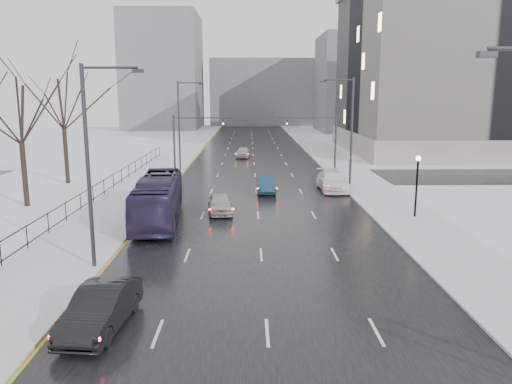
{
  "coord_description": "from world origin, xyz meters",
  "views": [
    {
      "loc": [
        -0.66,
        -3.86,
        8.6
      ],
      "look_at": [
        -0.2,
        27.13,
        2.5
      ],
      "focal_mm": 35.0,
      "sensor_mm": 36.0,
      "label": 1
    }
  ],
  "objects_px": {
    "streetlight_l_near": "(92,157)",
    "mast_signal_right": "(325,138)",
    "tree_park_d": "(28,207)",
    "sedan_left_near": "(101,308)",
    "sedan_right_near": "(266,184)",
    "sedan_center_near": "(220,203)",
    "lamppost_r_mid": "(417,177)",
    "sedan_right_far": "(332,181)",
    "mast_signal_left": "(184,138)",
    "streetlight_l_far": "(181,121)",
    "no_uturn_sign": "(350,160)",
    "bus": "(158,199)",
    "streetlight_r_mid": "(349,129)",
    "sedan_center_far": "(243,152)",
    "tree_park_e": "(68,184)"
  },
  "relations": [
    {
      "from": "sedan_right_far",
      "to": "sedan_center_far",
      "type": "xyz_separation_m",
      "value": [
        -8.31,
        23.95,
        -0.12
      ]
    },
    {
      "from": "tree_park_d",
      "to": "streetlight_l_near",
      "type": "height_order",
      "value": "streetlight_l_near"
    },
    {
      "from": "streetlight_r_mid",
      "to": "sedan_center_near",
      "type": "height_order",
      "value": "streetlight_r_mid"
    },
    {
      "from": "sedan_left_near",
      "to": "sedan_right_near",
      "type": "height_order",
      "value": "sedan_left_near"
    },
    {
      "from": "streetlight_r_mid",
      "to": "lamppost_r_mid",
      "type": "relative_size",
      "value": 2.34
    },
    {
      "from": "mast_signal_left",
      "to": "streetlight_l_near",
      "type": "bearing_deg",
      "value": -91.72
    },
    {
      "from": "mast_signal_left",
      "to": "sedan_right_far",
      "type": "relative_size",
      "value": 1.11
    },
    {
      "from": "tree_park_e",
      "to": "sedan_left_near",
      "type": "bearing_deg",
      "value": -68.46
    },
    {
      "from": "no_uturn_sign",
      "to": "sedan_right_far",
      "type": "height_order",
      "value": "no_uturn_sign"
    },
    {
      "from": "sedan_right_far",
      "to": "streetlight_l_far",
      "type": "bearing_deg",
      "value": 141.31
    },
    {
      "from": "streetlight_l_far",
      "to": "no_uturn_sign",
      "type": "bearing_deg",
      "value": -24.73
    },
    {
      "from": "sedan_left_near",
      "to": "sedan_center_near",
      "type": "relative_size",
      "value": 1.14
    },
    {
      "from": "tree_park_e",
      "to": "mast_signal_left",
      "type": "relative_size",
      "value": 2.08
    },
    {
      "from": "sedan_left_near",
      "to": "sedan_center_near",
      "type": "xyz_separation_m",
      "value": [
        3.36,
        18.25,
        -0.07
      ]
    },
    {
      "from": "streetlight_l_near",
      "to": "no_uturn_sign",
      "type": "bearing_deg",
      "value": 54.11
    },
    {
      "from": "lamppost_r_mid",
      "to": "sedan_right_near",
      "type": "xyz_separation_m",
      "value": [
        -10.15,
        9.47,
        -2.17
      ]
    },
    {
      "from": "tree_park_d",
      "to": "sedan_left_near",
      "type": "distance_m",
      "value": 23.65
    },
    {
      "from": "streetlight_l_near",
      "to": "mast_signal_right",
      "type": "distance_m",
      "value": 32.03
    },
    {
      "from": "tree_park_d",
      "to": "sedan_center_far",
      "type": "height_order",
      "value": "tree_park_d"
    },
    {
      "from": "tree_park_d",
      "to": "no_uturn_sign",
      "type": "xyz_separation_m",
      "value": [
        27.0,
        10.0,
        2.3
      ]
    },
    {
      "from": "bus",
      "to": "sedan_center_far",
      "type": "xyz_separation_m",
      "value": [
        5.4,
        34.96,
        -0.82
      ]
    },
    {
      "from": "tree_park_e",
      "to": "sedan_left_near",
      "type": "xyz_separation_m",
      "value": [
        12.06,
        -30.56,
        0.84
      ]
    },
    {
      "from": "lamppost_r_mid",
      "to": "no_uturn_sign",
      "type": "relative_size",
      "value": 1.59
    },
    {
      "from": "lamppost_r_mid",
      "to": "mast_signal_left",
      "type": "distance_m",
      "value": 25.71
    },
    {
      "from": "tree_park_e",
      "to": "mast_signal_right",
      "type": "bearing_deg",
      "value": 8.9
    },
    {
      "from": "mast_signal_right",
      "to": "sedan_center_near",
      "type": "relative_size",
      "value": 1.53
    },
    {
      "from": "mast_signal_left",
      "to": "no_uturn_sign",
      "type": "height_order",
      "value": "mast_signal_left"
    },
    {
      "from": "tree_park_e",
      "to": "streetlight_r_mid",
      "type": "height_order",
      "value": "streetlight_r_mid"
    },
    {
      "from": "no_uturn_sign",
      "to": "sedan_left_near",
      "type": "xyz_separation_m",
      "value": [
        -15.34,
        -30.56,
        -1.46
      ]
    },
    {
      "from": "lamppost_r_mid",
      "to": "bus",
      "type": "distance_m",
      "value": 17.89
    },
    {
      "from": "sedan_center_near",
      "to": "sedan_right_near",
      "type": "height_order",
      "value": "sedan_right_near"
    },
    {
      "from": "sedan_center_far",
      "to": "mast_signal_left",
      "type": "bearing_deg",
      "value": -105.18
    },
    {
      "from": "lamppost_r_mid",
      "to": "sedan_right_far",
      "type": "xyz_separation_m",
      "value": [
        -4.12,
        10.33,
        -2.05
      ]
    },
    {
      "from": "sedan_right_near",
      "to": "sedan_right_far",
      "type": "height_order",
      "value": "sedan_right_far"
    },
    {
      "from": "tree_park_d",
      "to": "lamppost_r_mid",
      "type": "bearing_deg",
      "value": -7.91
    },
    {
      "from": "streetlight_r_mid",
      "to": "sedan_left_near",
      "type": "bearing_deg",
      "value": -118.31
    },
    {
      "from": "mast_signal_right",
      "to": "bus",
      "type": "bearing_deg",
      "value": -127.16
    },
    {
      "from": "sedan_right_near",
      "to": "streetlight_l_near",
      "type": "bearing_deg",
      "value": -116.27
    },
    {
      "from": "streetlight_l_far",
      "to": "streetlight_r_mid",
      "type": "bearing_deg",
      "value": -36.3
    },
    {
      "from": "tree_park_e",
      "to": "sedan_right_far",
      "type": "xyz_separation_m",
      "value": [
        25.08,
        -3.67,
        0.89
      ]
    },
    {
      "from": "mast_signal_right",
      "to": "sedan_right_far",
      "type": "distance_m",
      "value": 8.33
    },
    {
      "from": "no_uturn_sign",
      "to": "lamppost_r_mid",
      "type": "bearing_deg",
      "value": -82.67
    },
    {
      "from": "mast_signal_left",
      "to": "bus",
      "type": "distance_m",
      "value": 18.84
    },
    {
      "from": "mast_signal_left",
      "to": "bus",
      "type": "relative_size",
      "value": 0.59
    },
    {
      "from": "streetlight_l_near",
      "to": "mast_signal_right",
      "type": "bearing_deg",
      "value": 61.04
    },
    {
      "from": "streetlight_l_far",
      "to": "mast_signal_right",
      "type": "xyz_separation_m",
      "value": [
        15.49,
        -4.0,
        -1.51
      ]
    },
    {
      "from": "streetlight_l_far",
      "to": "sedan_right_near",
      "type": "bearing_deg",
      "value": -54.26
    },
    {
      "from": "tree_park_d",
      "to": "lamppost_r_mid",
      "type": "height_order",
      "value": "tree_park_d"
    },
    {
      "from": "bus",
      "to": "sedan_center_near",
      "type": "height_order",
      "value": "bus"
    },
    {
      "from": "tree_park_e",
      "to": "mast_signal_right",
      "type": "height_order",
      "value": "tree_park_e"
    }
  ]
}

